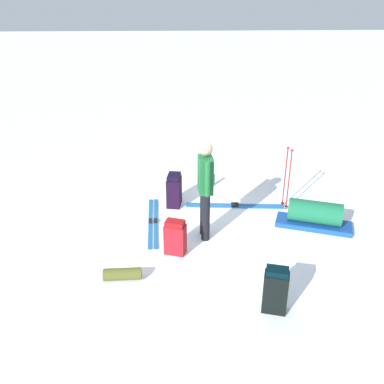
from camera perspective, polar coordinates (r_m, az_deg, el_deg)
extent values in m
plane|color=white|center=(7.59, 0.00, -4.77)|extent=(80.00, 80.00, 0.00)
cylinder|color=black|center=(7.04, 1.85, -3.41)|extent=(0.14, 0.14, 0.85)
cylinder|color=black|center=(7.22, 1.64, -2.65)|extent=(0.14, 0.14, 0.85)
cube|color=#1A602F|center=(6.81, 1.82, 2.34)|extent=(0.35, 0.24, 0.60)
cylinder|color=#1A602F|center=(6.58, 2.11, 1.76)|extent=(0.09, 0.09, 0.58)
cylinder|color=#1A602F|center=(7.02, 1.56, 3.33)|extent=(0.09, 0.09, 0.58)
sphere|color=tan|center=(6.65, 1.88, 5.83)|extent=(0.22, 0.22, 0.22)
cube|color=#1E609E|center=(7.78, -5.62, -4.03)|extent=(1.80, 0.13, 0.02)
cube|color=black|center=(7.76, -5.63, -3.87)|extent=(0.14, 0.07, 0.03)
cube|color=#1E609E|center=(7.77, -4.88, -4.01)|extent=(1.80, 0.13, 0.02)
cube|color=black|center=(7.76, -4.89, -3.85)|extent=(0.14, 0.07, 0.03)
cube|color=#2463AC|center=(8.30, 5.79, -2.02)|extent=(0.24, 1.90, 0.02)
cube|color=black|center=(8.29, 5.80, -1.87)|extent=(0.08, 0.15, 0.03)
cube|color=#2463AC|center=(8.39, 5.76, -1.70)|extent=(0.24, 1.90, 0.02)
cube|color=black|center=(8.37, 5.77, -1.55)|extent=(0.08, 0.15, 0.03)
cube|color=black|center=(8.24, -2.41, 0.02)|extent=(0.41, 0.31, 0.57)
cube|color=black|center=(8.11, -2.45, 2.09)|extent=(0.37, 0.28, 0.08)
cube|color=maroon|center=(6.78, -2.27, -6.36)|extent=(0.30, 0.38, 0.50)
cube|color=maroon|center=(6.63, -2.31, -4.23)|extent=(0.27, 0.34, 0.08)
cube|color=black|center=(5.75, 11.13, -13.10)|extent=(0.29, 0.36, 0.58)
cube|color=black|center=(5.55, 11.42, -10.45)|extent=(0.26, 0.32, 0.08)
cylinder|color=maroon|center=(8.26, 12.39, 1.78)|extent=(0.02, 0.02, 1.17)
sphere|color=#A51919|center=(8.04, 12.80, 5.80)|extent=(0.05, 0.05, 0.05)
cylinder|color=black|center=(8.48, 12.06, -1.47)|extent=(0.07, 0.07, 0.01)
cylinder|color=maroon|center=(8.15, 12.89, 1.40)|extent=(0.02, 0.02, 1.17)
sphere|color=#A51919|center=(7.93, 13.32, 5.46)|extent=(0.05, 0.05, 0.05)
cylinder|color=black|center=(8.38, 12.54, -1.88)|extent=(0.07, 0.07, 0.01)
cube|color=#164395|center=(7.90, 16.01, -4.19)|extent=(0.87, 1.39, 0.09)
cylinder|color=#17633F|center=(7.79, 16.23, -2.62)|extent=(0.69, 1.00, 0.40)
cylinder|color=#535522|center=(6.37, -9.35, -10.84)|extent=(0.19, 0.55, 0.18)
cylinder|color=#246B2C|center=(9.16, 2.88, 1.67)|extent=(0.07, 0.07, 0.26)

